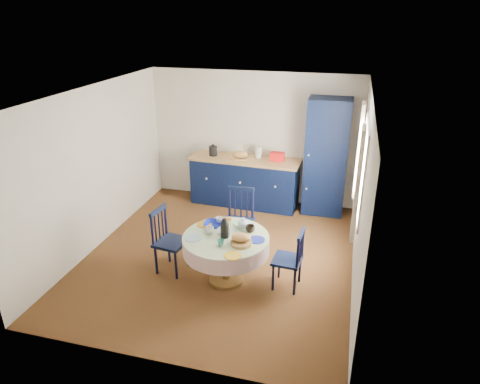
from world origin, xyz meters
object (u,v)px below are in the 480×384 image
object	(u,v)px
mug_a	(209,230)
cobalt_bowl	(213,224)
dining_table	(227,244)
mug_c	(250,229)
mug_d	(219,220)
chair_right	(290,259)
mug_b	(221,243)
chair_far	(239,220)
pantry_cabinet	(326,157)
chair_left	(169,240)
kitchen_counter	(245,181)

from	to	relation	value
mug_a	cobalt_bowl	size ratio (longest dim) A/B	0.46
dining_table	mug_c	bearing A→B (deg)	36.09
dining_table	mug_d	world-z (taller)	dining_table
dining_table	chair_right	distance (m)	0.88
mug_a	mug_b	size ratio (longest dim) A/B	1.36
mug_a	mug_d	world-z (taller)	mug_a
chair_far	chair_right	xyz separation A→B (m)	(0.92, -0.79, -0.07)
chair_far	mug_d	distance (m)	0.60
pantry_cabinet	mug_a	bearing A→B (deg)	-117.53
chair_right	mug_c	world-z (taller)	chair_right
chair_left	cobalt_bowl	size ratio (longest dim) A/B	3.60
kitchen_counter	mug_c	xyz separation A→B (m)	(0.68, -2.38, 0.28)
kitchen_counter	dining_table	size ratio (longest dim) A/B	1.80
pantry_cabinet	dining_table	size ratio (longest dim) A/B	1.81
dining_table	mug_b	world-z (taller)	dining_table
chair_far	mug_a	size ratio (longest dim) A/B	8.26
mug_d	kitchen_counter	bearing A→B (deg)	94.82
dining_table	chair_far	bearing A→B (deg)	93.52
chair_far	mug_a	bearing A→B (deg)	-107.19
pantry_cabinet	chair_right	size ratio (longest dim) A/B	2.45
dining_table	chair_right	size ratio (longest dim) A/B	1.35
dining_table	cobalt_bowl	xyz separation A→B (m)	(-0.26, 0.23, 0.15)
kitchen_counter	mug_b	bearing A→B (deg)	-79.54
kitchen_counter	mug_d	xyz separation A→B (m)	(0.19, -2.23, 0.28)
chair_left	cobalt_bowl	bearing A→B (deg)	-67.22
kitchen_counter	mug_a	world-z (taller)	kitchen_counter
chair_far	mug_c	size ratio (longest dim) A/B	7.93
kitchen_counter	cobalt_bowl	size ratio (longest dim) A/B	7.90
chair_right	cobalt_bowl	size ratio (longest dim) A/B	3.26
mug_a	mug_b	distance (m)	0.37
chair_left	chair_right	size ratio (longest dim) A/B	1.11
pantry_cabinet	dining_table	distance (m)	2.88
dining_table	mug_b	distance (m)	0.29
mug_a	chair_left	bearing A→B (deg)	176.73
chair_right	dining_table	bearing A→B (deg)	-78.89
chair_far	mug_c	bearing A→B (deg)	-67.75
chair_left	cobalt_bowl	xyz separation A→B (m)	(0.63, 0.16, 0.25)
mug_b	mug_d	world-z (taller)	mug_d
chair_far	mug_b	xyz separation A→B (m)	(0.05, -1.12, 0.24)
mug_a	mug_d	xyz separation A→B (m)	(0.04, 0.32, -0.00)
chair_far	chair_right	size ratio (longest dim) A/B	1.16
chair_left	chair_right	bearing A→B (deg)	-81.04
pantry_cabinet	mug_b	distance (m)	3.09
pantry_cabinet	mug_d	world-z (taller)	pantry_cabinet
chair_far	cobalt_bowl	world-z (taller)	chair_far
chair_far	dining_table	bearing A→B (deg)	-90.65
pantry_cabinet	chair_right	world-z (taller)	pantry_cabinet
mug_d	dining_table	bearing A→B (deg)	-59.29
dining_table	kitchen_counter	bearing A→B (deg)	98.70
mug_b	mug_c	distance (m)	0.53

